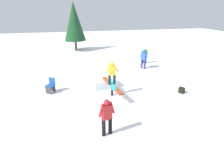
% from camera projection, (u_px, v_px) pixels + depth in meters
% --- Properties ---
extents(ground_plane, '(60.00, 60.00, 0.00)m').
position_uv_depth(ground_plane, '(112.00, 95.00, 10.02)').
color(ground_plane, white).
extents(rail_feature, '(2.51, 0.74, 0.68)m').
position_uv_depth(rail_feature, '(112.00, 86.00, 9.81)').
color(rail_feature, black).
rests_on(rail_feature, ground).
extents(snow_kicker_ramp, '(2.05, 1.81, 0.51)m').
position_uv_depth(snow_kicker_ramp, '(102.00, 81.00, 11.37)').
color(snow_kicker_ramp, white).
rests_on(snow_kicker_ramp, ground).
extents(main_rider_on_rail, '(1.49, 0.78, 1.32)m').
position_uv_depth(main_rider_on_rail, '(112.00, 74.00, 9.54)').
color(main_rider_on_rail, '#2BB7CF').
rests_on(main_rider_on_rail, rail_feature).
extents(bystander_red, '(0.30, 0.69, 1.56)m').
position_uv_depth(bystander_red, '(107.00, 115.00, 6.62)').
color(bystander_red, black).
rests_on(bystander_red, ground).
extents(bystander_green, '(0.23, 0.60, 1.33)m').
position_uv_depth(bystander_green, '(145.00, 55.00, 15.64)').
color(bystander_green, black).
rests_on(bystander_green, ground).
extents(bystander_blue, '(0.62, 0.48, 1.60)m').
position_uv_depth(bystander_blue, '(144.00, 58.00, 14.17)').
color(bystander_blue, navy).
rests_on(bystander_blue, ground).
extents(loose_snowboard_white, '(0.46, 1.40, 0.02)m').
position_uv_depth(loose_snowboard_white, '(192.00, 76.00, 12.88)').
color(loose_snowboard_white, white).
rests_on(loose_snowboard_white, ground).
extents(folding_chair, '(0.61, 0.61, 0.88)m').
position_uv_depth(folding_chair, '(51.00, 86.00, 10.24)').
color(folding_chair, '#3F3F44').
rests_on(folding_chair, ground).
extents(backpack_on_snow, '(0.37, 0.34, 0.34)m').
position_uv_depth(backpack_on_snow, '(182.00, 90.00, 10.25)').
color(backpack_on_snow, black).
rests_on(backpack_on_snow, ground).
extents(pine_tree_far, '(2.38, 2.38, 5.41)m').
position_uv_depth(pine_tree_far, '(74.00, 21.00, 19.50)').
color(pine_tree_far, '#4C331E').
rests_on(pine_tree_far, ground).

